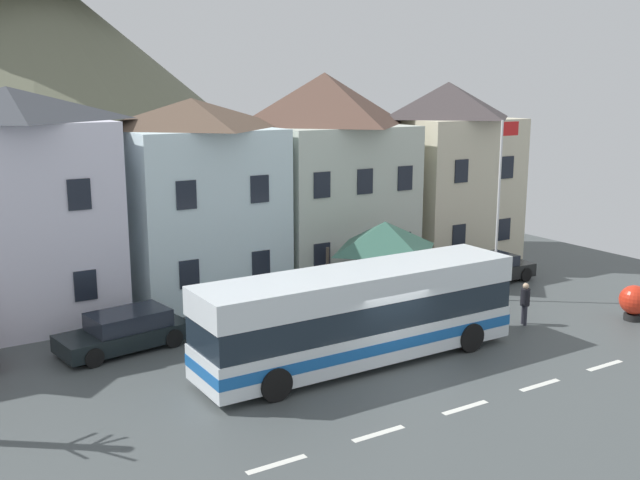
{
  "coord_description": "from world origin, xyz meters",
  "views": [
    {
      "loc": [
        -13.51,
        -17.07,
        8.87
      ],
      "look_at": [
        -0.24,
        4.49,
        3.5
      ],
      "focal_mm": 41.25,
      "sensor_mm": 36.0,
      "label": 1
    }
  ],
  "objects": [
    {
      "name": "townhouse_02",
      "position": [
        -1.86,
        12.03,
        4.16
      ],
      "size": [
        6.21,
        6.12,
        8.32
      ],
      "color": "silver",
      "rests_on": "ground_plane"
    },
    {
      "name": "hilltop_castle",
      "position": [
        -3.54,
        35.36,
        8.88
      ],
      "size": [
        40.82,
        40.82,
        23.9
      ],
      "color": "#676A55",
      "rests_on": "ground_plane"
    },
    {
      "name": "harbour_buoy",
      "position": [
        10.87,
        -0.4,
        0.76
      ],
      "size": [
        1.12,
        1.12,
        1.37
      ],
      "color": "black",
      "rests_on": "ground_plane"
    },
    {
      "name": "townhouse_01",
      "position": [
        -9.04,
        11.65,
        4.41
      ],
      "size": [
        6.7,
        5.37,
        8.81
      ],
      "color": "silver",
      "rests_on": "ground_plane"
    },
    {
      "name": "ground_plane",
      "position": [
        0.0,
        -0.0,
        -0.03
      ],
      "size": [
        40.0,
        60.0,
        0.07
      ],
      "color": "#474E4E"
    },
    {
      "name": "townhouse_04",
      "position": [
        11.91,
        11.8,
        4.5
      ],
      "size": [
        6.04,
        5.66,
        9.01
      ],
      "color": "beige",
      "rests_on": "ground_plane"
    },
    {
      "name": "transit_bus",
      "position": [
        -0.56,
        1.49,
        1.57
      ],
      "size": [
        11.11,
        2.66,
        3.1
      ],
      "rotation": [
        0.0,
        0.0,
        0.01
      ],
      "color": "silver",
      "rests_on": "ground_plane"
    },
    {
      "name": "pedestrian_01",
      "position": [
        6.21,
        3.97,
        1.01
      ],
      "size": [
        0.33,
        0.33,
        1.71
      ],
      "color": "#2D2D38",
      "rests_on": "ground_plane"
    },
    {
      "name": "pedestrian_02",
      "position": [
        6.9,
        1.41,
        0.96
      ],
      "size": [
        0.35,
        0.35,
        1.62
      ],
      "color": "#2D2D38",
      "rests_on": "ground_plane"
    },
    {
      "name": "parked_car_00",
      "position": [
        10.33,
        6.65,
        0.61
      ],
      "size": [
        3.87,
        1.94,
        1.24
      ],
      "rotation": [
        0.0,
        0.0,
        -0.01
      ],
      "color": "black",
      "rests_on": "ground_plane"
    },
    {
      "name": "parked_car_03",
      "position": [
        -6.69,
        6.69,
        0.65
      ],
      "size": [
        4.55,
        2.45,
        1.32
      ],
      "rotation": [
        0.0,
        0.0,
        3.29
      ],
      "color": "black",
      "rests_on": "ground_plane"
    },
    {
      "name": "public_bench",
      "position": [
        3.8,
        8.11,
        0.47
      ],
      "size": [
        1.59,
        0.48,
        0.87
      ],
      "color": "brown",
      "rests_on": "ground_plane"
    },
    {
      "name": "bus_shelter",
      "position": [
        3.63,
        5.86,
        2.96
      ],
      "size": [
        3.6,
        3.6,
        3.57
      ],
      "color": "#473D33",
      "rests_on": "ground_plane"
    },
    {
      "name": "parked_car_02",
      "position": [
        5.26,
        6.9,
        0.67
      ],
      "size": [
        4.06,
        2.19,
        1.38
      ],
      "rotation": [
        0.0,
        0.0,
        3.2
      ],
      "color": "maroon",
      "rests_on": "ground_plane"
    },
    {
      "name": "townhouse_03",
      "position": [
        4.82,
        12.31,
        4.71
      ],
      "size": [
        6.61,
        6.69,
        9.42
      ],
      "color": "beige",
      "rests_on": "ground_plane"
    },
    {
      "name": "flagpole",
      "position": [
        8.32,
        4.35,
        4.31
      ],
      "size": [
        0.95,
        0.1,
        7.48
      ],
      "color": "silver",
      "rests_on": "ground_plane"
    },
    {
      "name": "pedestrian_00",
      "position": [
        5.03,
        3.4,
        0.97
      ],
      "size": [
        0.35,
        0.35,
        1.63
      ],
      "color": "#38332D",
      "rests_on": "ground_plane"
    }
  ]
}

